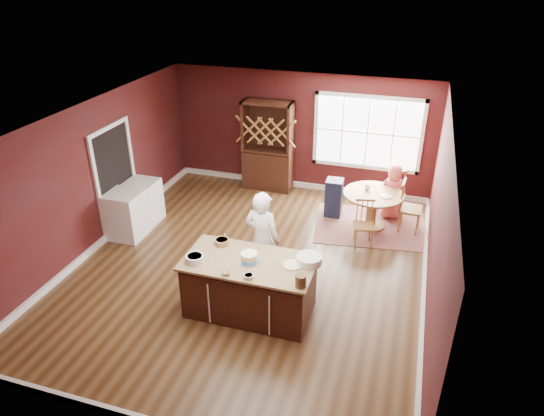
{
  "coord_description": "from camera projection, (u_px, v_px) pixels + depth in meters",
  "views": [
    {
      "loc": [
        2.48,
        -6.74,
        4.94
      ],
      "look_at": [
        0.3,
        0.33,
        1.05
      ],
      "focal_mm": 32.0,
      "sensor_mm": 36.0,
      "label": 1
    }
  ],
  "objects": [
    {
      "name": "dryer",
      "position": [
        143.0,
        201.0,
        9.91
      ],
      "size": [
        0.62,
        0.6,
        0.9
      ],
      "primitive_type": "cube",
      "color": "white",
      "rests_on": "ground"
    },
    {
      "name": "table_cup",
      "position": [
        367.0,
        187.0,
        9.69
      ],
      "size": [
        0.14,
        0.14,
        0.09
      ],
      "primitive_type": "imported",
      "rotation": [
        0.0,
        0.0,
        0.33
      ],
      "color": "silver",
      "rests_on": "dining_table"
    },
    {
      "name": "table_plate",
      "position": [
        387.0,
        196.0,
        9.42
      ],
      "size": [
        0.22,
        0.22,
        0.02
      ],
      "primitive_type": "cylinder",
      "color": "beige",
      "rests_on": "dining_table"
    },
    {
      "name": "dinner_plate",
      "position": [
        292.0,
        265.0,
        7.04
      ],
      "size": [
        0.28,
        0.28,
        0.02
      ],
      "primitive_type": "cylinder",
      "color": "white",
      "rests_on": "kitchen_island"
    },
    {
      "name": "seated_woman",
      "position": [
        393.0,
        191.0,
        9.99
      ],
      "size": [
        0.67,
        0.54,
        1.19
      ],
      "primitive_type": "imported",
      "rotation": [
        0.0,
        0.0,
        3.45
      ],
      "color": "#DE6364",
      "rests_on": "ground"
    },
    {
      "name": "washer",
      "position": [
        126.0,
        215.0,
        9.36
      ],
      "size": [
        0.64,
        0.62,
        0.93
      ],
      "primitive_type": "cube",
      "color": "white",
      "rests_on": "ground"
    },
    {
      "name": "window",
      "position": [
        367.0,
        133.0,
        10.5
      ],
      "size": [
        2.36,
        0.1,
        1.66
      ],
      "primitive_type": null,
      "color": "white",
      "rests_on": "room_shell"
    },
    {
      "name": "doorway",
      "position": [
        116.0,
        180.0,
        9.45
      ],
      "size": [
        0.08,
        1.26,
        2.13
      ],
      "primitive_type": null,
      "color": "white",
      "rests_on": "room_shell"
    },
    {
      "name": "kitchen_island",
      "position": [
        250.0,
        287.0,
        7.37
      ],
      "size": [
        1.95,
        1.02,
        0.92
      ],
      "color": "black",
      "rests_on": "ground"
    },
    {
      "name": "white_tub",
      "position": [
        309.0,
        260.0,
        7.06
      ],
      "size": [
        0.38,
        0.38,
        0.13
      ],
      "primitive_type": "cylinder",
      "color": "white",
      "rests_on": "kitchen_island"
    },
    {
      "name": "bowl_yellow",
      "position": [
        222.0,
        242.0,
        7.55
      ],
      "size": [
        0.23,
        0.23,
        0.09
      ],
      "primitive_type": "cylinder",
      "color": "brown",
      "rests_on": "kitchen_island"
    },
    {
      "name": "high_chair",
      "position": [
        334.0,
        197.0,
        10.14
      ],
      "size": [
        0.35,
        0.35,
        0.85
      ],
      "primitive_type": null,
      "rotation": [
        0.0,
        0.0,
        0.03
      ],
      "color": "black",
      "rests_on": "ground"
    },
    {
      "name": "bowl_blue",
      "position": [
        195.0,
        259.0,
        7.11
      ],
      "size": [
        0.27,
        0.27,
        0.1
      ],
      "primitive_type": "cylinder",
      "color": "silver",
      "rests_on": "kitchen_island"
    },
    {
      "name": "hutch",
      "position": [
        268.0,
        146.0,
        11.07
      ],
      "size": [
        1.14,
        0.47,
        2.08
      ],
      "primitive_type": "cube",
      "color": "black",
      "rests_on": "ground"
    },
    {
      "name": "toddler",
      "position": [
        339.0,
        179.0,
        10.03
      ],
      "size": [
        0.18,
        0.14,
        0.26
      ],
      "primitive_type": null,
      "color": "#8CA5BF",
      "rests_on": "high_chair"
    },
    {
      "name": "stoneware_crock",
      "position": [
        301.0,
        281.0,
        6.56
      ],
      "size": [
        0.15,
        0.15,
        0.19
      ],
      "primitive_type": "cylinder",
      "color": "#412A1C",
      "rests_on": "kitchen_island"
    },
    {
      "name": "chair_north",
      "position": [
        391.0,
        190.0,
        10.19
      ],
      "size": [
        0.6,
        0.6,
        1.05
      ],
      "primitive_type": null,
      "rotation": [
        0.0,
        0.0,
        3.78
      ],
      "color": "#9C6130",
      "rests_on": "ground"
    },
    {
      "name": "baker",
      "position": [
        262.0,
        240.0,
        7.82
      ],
      "size": [
        0.67,
        0.49,
        1.7
      ],
      "primitive_type": "imported",
      "rotation": [
        0.0,
        0.0,
        3.0
      ],
      "color": "white",
      "rests_on": "ground"
    },
    {
      "name": "bowl_pink",
      "position": [
        226.0,
        273.0,
        6.83
      ],
      "size": [
        0.14,
        0.14,
        0.05
      ],
      "primitive_type": "cylinder",
      "color": "silver",
      "rests_on": "kitchen_island"
    },
    {
      "name": "rug",
      "position": [
        370.0,
        226.0,
        9.91
      ],
      "size": [
        2.42,
        1.99,
        0.01
      ],
      "primitive_type": "cube",
      "rotation": [
        0.0,
        0.0,
        0.14
      ],
      "color": "brown",
      "rests_on": "ground"
    },
    {
      "name": "chair_south",
      "position": [
        364.0,
        224.0,
        9.06
      ],
      "size": [
        0.46,
        0.44,
        0.92
      ],
      "primitive_type": null,
      "rotation": [
        0.0,
        0.0,
        0.22
      ],
      "color": "brown",
      "rests_on": "ground"
    },
    {
      "name": "layer_cake",
      "position": [
        249.0,
        257.0,
        7.11
      ],
      "size": [
        0.35,
        0.35,
        0.14
      ],
      "primitive_type": null,
      "color": "white",
      "rests_on": "kitchen_island"
    },
    {
      "name": "drinking_glass",
      "position": [
        276.0,
        264.0,
        6.94
      ],
      "size": [
        0.08,
        0.08,
        0.16
      ],
      "primitive_type": "cylinder",
      "color": "silver",
      "rests_on": "kitchen_island"
    },
    {
      "name": "room_shell",
      "position": [
        249.0,
        198.0,
        8.02
      ],
      "size": [
        7.0,
        7.0,
        7.0
      ],
      "color": "brown",
      "rests_on": "ground"
    },
    {
      "name": "chair_east",
      "position": [
        411.0,
        207.0,
        9.51
      ],
      "size": [
        0.46,
        0.48,
        1.07
      ],
      "primitive_type": null,
      "rotation": [
        0.0,
        0.0,
        1.49
      ],
      "color": "#935C28",
      "rests_on": "ground"
    },
    {
      "name": "bowl_olive",
      "position": [
        249.0,
        276.0,
        6.76
      ],
      "size": [
        0.14,
        0.14,
        0.05
      ],
      "primitive_type": "cylinder",
      "color": "beige",
      "rests_on": "kitchen_island"
    },
    {
      "name": "dining_table",
      "position": [
        373.0,
        203.0,
        9.66
      ],
      "size": [
        1.2,
        1.2,
        0.75
      ],
      "color": "brown",
      "rests_on": "ground"
    }
  ]
}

